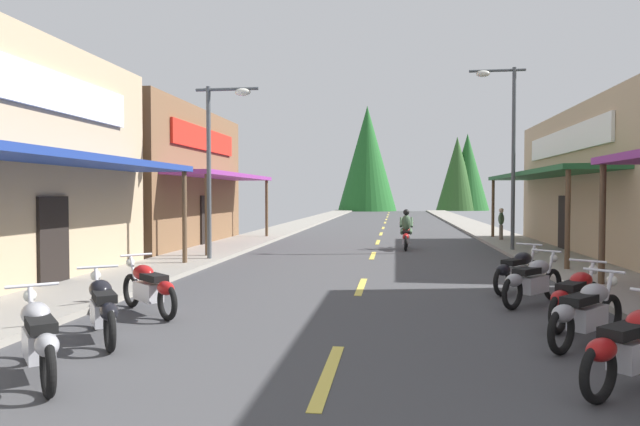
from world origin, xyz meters
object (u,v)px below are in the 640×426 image
streetlamp_right (506,134)px  motorcycle_parked_left_1 (39,337)px  motorcycle_parked_right_3 (576,296)px  motorcycle_parked_right_5 (518,270)px  motorcycle_parked_right_1 (634,346)px  streetlamp_left (218,146)px  rider_cruising_lead (406,233)px  motorcycle_parked_left_3 (149,287)px  pedestrian_by_shop (501,223)px  motorcycle_parked_left_2 (103,307)px  motorcycle_parked_right_2 (587,311)px  motorcycle_parked_right_4 (533,280)px

streetlamp_right → motorcycle_parked_left_1: (-8.08, -15.33, -3.86)m
motorcycle_parked_right_3 → motorcycle_parked_right_5: same height
motorcycle_parked_right_1 → motorcycle_parked_right_3: size_ratio=0.92×
streetlamp_left → rider_cruising_lead: (5.93, 5.02, -2.99)m
motorcycle_parked_left_1 → motorcycle_parked_left_3: 3.54m
streetlamp_left → pedestrian_by_shop: (10.23, 8.97, -2.77)m
streetlamp_right → motorcycle_parked_left_2: bearing=-121.2°
streetlamp_right → motorcycle_parked_left_2: (-8.25, -13.61, -3.86)m
motorcycle_parked_right_3 → rider_cruising_lead: bearing=47.6°
motorcycle_parked_left_1 → rider_cruising_lead: (4.51, 16.08, 0.17)m
motorcycle_parked_right_1 → motorcycle_parked_right_2: bearing=44.2°
motorcycle_parked_right_2 → motorcycle_parked_right_5: 4.38m
motorcycle_parked_right_4 → rider_cruising_lead: (-2.22, 10.79, 0.17)m
streetlamp_left → pedestrian_by_shop: streetlamp_left is taller
motorcycle_parked_right_1 → rider_cruising_lead: (-2.18, 15.53, 0.17)m
motorcycle_parked_right_1 → pedestrian_by_shop: bearing=41.0°
motorcycle_parked_right_2 → motorcycle_parked_left_3: (-7.06, 1.15, 0.00)m
motorcycle_parked_right_4 → motorcycle_parked_left_2: same height
motorcycle_parked_left_1 → motorcycle_parked_left_2: bearing=-35.8°
streetlamp_right → motorcycle_parked_right_4: (-1.36, -10.04, -3.86)m
streetlamp_left → motorcycle_parked_right_1: bearing=-52.3°
streetlamp_left → motorcycle_parked_right_5: streetlamp_left is taller
streetlamp_right → motorcycle_parked_right_1: (-1.40, -14.78, -3.86)m
motorcycle_parked_right_4 → pedestrian_by_shop: bearing=34.1°
rider_cruising_lead → pedestrian_by_shop: rider_cruising_lead is taller
motorcycle_parked_right_1 → pedestrian_by_shop: size_ratio=1.07×
motorcycle_parked_right_5 → motorcycle_parked_right_2: bearing=-141.8°
motorcycle_parked_right_1 → motorcycle_parked_right_4: size_ratio=0.99×
streetlamp_left → streetlamp_right: 10.45m
streetlamp_left → motorcycle_parked_right_5: (8.19, -4.30, -3.16)m
rider_cruising_lead → pedestrian_by_shop: bearing=-45.1°
motorcycle_parked_right_3 → motorcycle_parked_left_3: size_ratio=1.06×
motorcycle_parked_right_2 → motorcycle_parked_left_2: bearing=138.1°
motorcycle_parked_right_2 → pedestrian_by_shop: 17.77m
streetlamp_left → motorcycle_parked_left_1: (1.42, -11.05, -3.16)m
motorcycle_parked_left_1 → motorcycle_parked_left_3: bearing=-36.7°
motorcycle_parked_right_2 → motorcycle_parked_right_5: same height
motorcycle_parked_right_5 → motorcycle_parked_right_4: bearing=-143.3°
motorcycle_parked_right_5 → pedestrian_by_shop: 13.43m
streetlamp_right → motorcycle_parked_right_5: bearing=-98.8°
motorcycle_parked_right_3 → motorcycle_parked_right_1: bearing=-149.7°
rider_cruising_lead → pedestrian_by_shop: (4.30, 3.95, 0.22)m
motorcycle_parked_right_2 → motorcycle_parked_left_3: bearing=123.5°
streetlamp_right → motorcycle_parked_right_1: streetlamp_right is taller
streetlamp_left → motorcycle_parked_right_4: (8.15, -5.77, -3.16)m
motorcycle_parked_right_1 → pedestrian_by_shop: pedestrian_by_shop is taller
motorcycle_parked_right_3 → motorcycle_parked_right_4: same height
motorcycle_parked_right_4 → rider_cruising_lead: bearing=53.8°
motorcycle_parked_right_5 → motorcycle_parked_right_3: bearing=-137.7°
motorcycle_parked_right_1 → motorcycle_parked_right_5: bearing=46.5°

